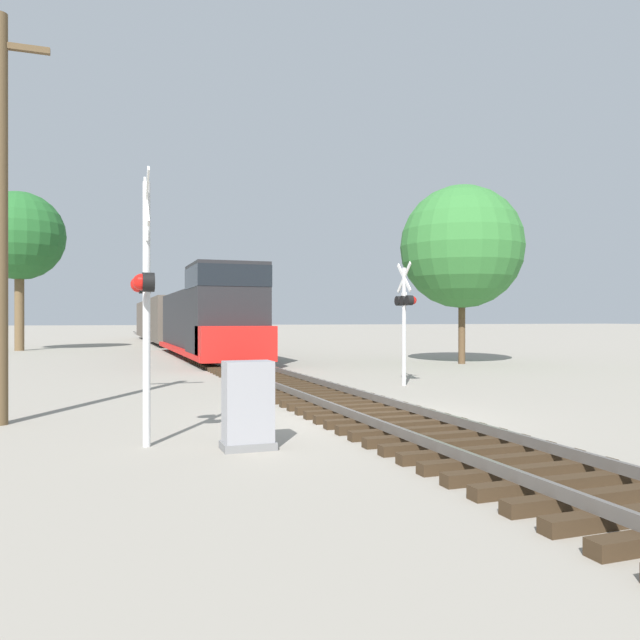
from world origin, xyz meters
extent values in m
plane|color=gray|center=(0.00, 0.00, 0.00)|extent=(400.00, 400.00, 0.00)
cube|color=#382819|center=(0.00, -6.30, 0.08)|extent=(2.60, 0.22, 0.16)
cube|color=#382819|center=(0.00, -5.70, 0.08)|extent=(2.60, 0.22, 0.16)
cube|color=#382819|center=(0.00, -5.10, 0.08)|extent=(2.60, 0.22, 0.16)
cube|color=#382819|center=(0.00, -4.50, 0.08)|extent=(2.60, 0.22, 0.16)
cube|color=#382819|center=(0.00, -3.90, 0.08)|extent=(2.60, 0.22, 0.16)
cube|color=#382819|center=(0.00, -3.30, 0.08)|extent=(2.60, 0.22, 0.16)
cube|color=#382819|center=(0.00, -2.70, 0.08)|extent=(2.60, 0.22, 0.16)
cube|color=#382819|center=(0.00, -2.10, 0.08)|extent=(2.60, 0.22, 0.16)
cube|color=#382819|center=(0.00, -1.50, 0.08)|extent=(2.60, 0.22, 0.16)
cube|color=#382819|center=(0.00, -0.90, 0.08)|extent=(2.60, 0.22, 0.16)
cube|color=#382819|center=(0.00, -0.30, 0.08)|extent=(2.60, 0.22, 0.16)
cube|color=#382819|center=(0.00, 0.30, 0.08)|extent=(2.60, 0.22, 0.16)
cube|color=#382819|center=(0.00, 0.90, 0.08)|extent=(2.60, 0.22, 0.16)
cube|color=#382819|center=(0.00, 1.50, 0.08)|extent=(2.60, 0.22, 0.16)
cube|color=#382819|center=(0.00, 2.10, 0.08)|extent=(2.60, 0.22, 0.16)
cube|color=#382819|center=(0.00, 2.70, 0.08)|extent=(2.60, 0.22, 0.16)
cube|color=#382819|center=(0.00, 3.30, 0.08)|extent=(2.60, 0.22, 0.16)
cube|color=#382819|center=(0.00, 3.90, 0.08)|extent=(2.60, 0.22, 0.16)
cube|color=#382819|center=(0.00, 4.50, 0.08)|extent=(2.60, 0.22, 0.16)
cube|color=#382819|center=(0.00, 5.10, 0.08)|extent=(2.60, 0.22, 0.16)
cube|color=#382819|center=(0.00, 5.70, 0.08)|extent=(2.60, 0.22, 0.16)
cube|color=#382819|center=(0.00, 6.30, 0.08)|extent=(2.60, 0.22, 0.16)
cube|color=#382819|center=(0.00, 6.90, 0.08)|extent=(2.60, 0.22, 0.16)
cube|color=#382819|center=(0.00, 7.50, 0.08)|extent=(2.60, 0.22, 0.16)
cube|color=#382819|center=(0.00, 8.10, 0.08)|extent=(2.60, 0.22, 0.16)
cube|color=#382819|center=(0.00, 8.70, 0.08)|extent=(2.60, 0.22, 0.16)
cube|color=#382819|center=(0.00, 9.30, 0.08)|extent=(2.60, 0.22, 0.16)
cube|color=#382819|center=(0.00, 9.90, 0.08)|extent=(2.60, 0.22, 0.16)
cube|color=#382819|center=(0.00, 10.50, 0.08)|extent=(2.60, 0.22, 0.16)
cube|color=#382819|center=(0.00, 11.10, 0.08)|extent=(2.60, 0.22, 0.16)
cube|color=#382819|center=(0.00, 11.70, 0.08)|extent=(2.60, 0.22, 0.16)
cube|color=#382819|center=(0.00, 12.30, 0.08)|extent=(2.60, 0.22, 0.16)
cube|color=#382819|center=(0.00, 12.90, 0.08)|extent=(2.60, 0.22, 0.16)
cube|color=#382819|center=(0.00, 13.50, 0.08)|extent=(2.60, 0.22, 0.16)
cube|color=#382819|center=(0.00, 14.10, 0.08)|extent=(2.60, 0.22, 0.16)
cube|color=#382819|center=(0.00, 14.70, 0.08)|extent=(2.60, 0.22, 0.16)
cube|color=#382819|center=(0.00, 15.30, 0.08)|extent=(2.60, 0.22, 0.16)
cube|color=#382819|center=(0.00, 15.90, 0.08)|extent=(2.60, 0.22, 0.16)
cube|color=#382819|center=(0.00, 16.50, 0.08)|extent=(2.60, 0.22, 0.16)
cube|color=#382819|center=(0.00, 17.10, 0.08)|extent=(2.60, 0.22, 0.16)
cube|color=#382819|center=(0.00, 17.70, 0.08)|extent=(2.60, 0.22, 0.16)
cube|color=#382819|center=(0.00, 18.30, 0.08)|extent=(2.60, 0.22, 0.16)
cube|color=#382819|center=(0.00, 18.90, 0.08)|extent=(2.60, 0.22, 0.16)
cube|color=#382819|center=(0.00, 19.50, 0.08)|extent=(2.60, 0.22, 0.16)
cube|color=#56514C|center=(-0.72, 0.00, 0.23)|extent=(0.07, 160.00, 0.15)
cube|color=#56514C|center=(0.72, 0.00, 0.23)|extent=(0.07, 160.00, 0.15)
cube|color=#232326|center=(0.00, 24.09, 1.91)|extent=(2.59, 12.55, 3.21)
cube|color=#232326|center=(0.00, 15.31, 2.36)|extent=(3.05, 3.94, 4.11)
cube|color=black|center=(0.00, 15.31, 3.82)|extent=(3.08, 3.98, 0.90)
cube|color=red|center=(0.00, 13.34, 1.03)|extent=(3.05, 1.79, 1.44)
cube|color=red|center=(0.00, 21.40, 0.43)|extent=(3.11, 17.57, 0.24)
cube|color=black|center=(0.00, 15.58, 0.50)|extent=(1.58, 2.20, 1.00)
cube|color=black|center=(0.00, 27.23, 0.50)|extent=(1.58, 2.20, 1.00)
cube|color=brown|center=(0.00, 38.34, 2.00)|extent=(2.89, 12.13, 3.37)
cube|color=black|center=(0.00, 34.40, 0.45)|extent=(1.58, 2.20, 0.90)
cube|color=black|center=(0.00, 42.28, 0.45)|extent=(1.58, 2.20, 0.90)
cube|color=brown|center=(0.00, 52.37, 2.00)|extent=(2.89, 12.13, 3.37)
cube|color=black|center=(0.00, 48.43, 0.45)|extent=(1.58, 2.20, 0.90)
cube|color=black|center=(0.00, 56.31, 0.45)|extent=(1.58, 2.20, 0.90)
cylinder|color=silver|center=(-4.51, -1.42, 2.11)|extent=(0.12, 0.12, 4.22)
cube|color=white|center=(-4.51, -1.42, 3.92)|extent=(0.04, 0.93, 0.93)
cube|color=white|center=(-4.51, -1.42, 3.92)|extent=(0.04, 0.93, 0.93)
cube|color=black|center=(-4.51, -1.42, 2.60)|extent=(0.07, 0.86, 0.06)
cylinder|color=black|center=(-4.52, -1.07, 2.60)|extent=(0.18, 0.30, 0.30)
sphere|color=red|center=(-4.62, -1.07, 2.60)|extent=(0.26, 0.26, 0.26)
cylinder|color=black|center=(-4.51, -1.77, 2.60)|extent=(0.18, 0.30, 0.30)
sphere|color=red|center=(-4.61, -1.77, 2.60)|extent=(0.26, 0.26, 0.26)
cube|color=white|center=(-4.51, -1.42, 3.37)|extent=(0.03, 0.32, 0.20)
cylinder|color=silver|center=(3.53, 5.33, 1.80)|extent=(0.12, 0.12, 3.59)
cube|color=white|center=(3.53, 5.33, 3.29)|extent=(0.05, 0.93, 0.93)
cube|color=white|center=(3.53, 5.33, 3.29)|extent=(0.05, 0.93, 0.93)
cube|color=black|center=(3.53, 5.33, 2.59)|extent=(0.07, 0.86, 0.06)
cylinder|color=black|center=(3.52, 4.98, 2.59)|extent=(0.19, 0.30, 0.30)
sphere|color=red|center=(3.62, 4.98, 2.59)|extent=(0.26, 0.26, 0.26)
cylinder|color=black|center=(3.53, 5.33, 2.59)|extent=(0.19, 0.30, 0.30)
sphere|color=red|center=(3.63, 5.33, 2.59)|extent=(0.26, 0.26, 0.26)
cylinder|color=black|center=(3.53, 5.68, 2.59)|extent=(0.19, 0.30, 0.30)
sphere|color=red|center=(3.63, 5.68, 2.59)|extent=(0.26, 0.26, 0.26)
cube|color=white|center=(3.53, 5.33, 2.74)|extent=(0.04, 0.32, 0.20)
cube|color=slate|center=(-3.03, -2.15, 0.06)|extent=(0.82, 0.53, 0.12)
cube|color=#939399|center=(-3.03, -2.15, 0.75)|extent=(0.75, 0.48, 1.26)
cylinder|color=brown|center=(10.26, 12.76, 1.82)|extent=(0.31, 0.31, 3.63)
sphere|color=#337533|center=(10.26, 12.76, 5.30)|extent=(5.56, 5.56, 5.56)
cylinder|color=brown|center=(-10.06, 32.29, 2.83)|extent=(0.58, 0.58, 5.66)
sphere|color=#236028|center=(-10.06, 32.29, 7.35)|extent=(5.63, 5.63, 5.63)
camera|label=1|loc=(-5.22, -11.68, 2.04)|focal=35.00mm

